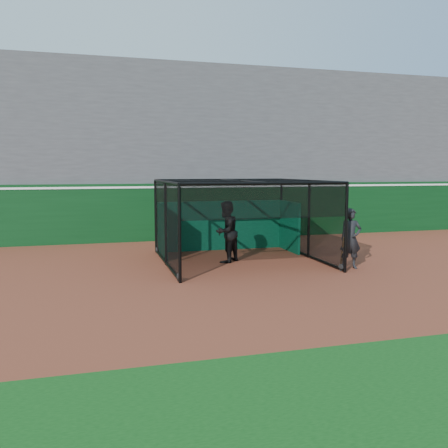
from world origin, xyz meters
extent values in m
plane|color=brown|center=(0.00, 0.00, 0.00)|extent=(120.00, 120.00, 0.00)
cube|color=#093312|center=(0.00, 8.50, 1.25)|extent=(50.00, 0.45, 2.50)
cube|color=white|center=(0.00, 8.50, 2.35)|extent=(50.00, 0.50, 0.08)
cube|color=#4C4C4F|center=(0.00, 12.38, 3.88)|extent=(50.00, 7.85, 7.75)
cube|color=#4C4C4F|center=(0.00, 15.80, 8.35)|extent=(50.00, 0.30, 1.20)
cube|color=#085134|center=(0.95, 5.36, 0.95)|extent=(4.93, 0.10, 1.90)
cylinder|color=black|center=(-1.57, 0.58, 0.11)|extent=(0.08, 0.22, 0.22)
cylinder|color=black|center=(3.48, 0.58, 0.11)|extent=(0.08, 0.22, 0.22)
cylinder|color=black|center=(-1.57, 5.28, 0.11)|extent=(0.08, 0.22, 0.22)
cylinder|color=black|center=(3.48, 5.28, 0.11)|extent=(0.08, 0.22, 0.22)
imported|color=black|center=(0.44, 2.90, 1.03)|extent=(1.26, 1.25, 2.06)
imported|color=black|center=(3.93, 0.87, 0.95)|extent=(0.73, 0.51, 1.90)
cylinder|color=#593819|center=(3.68, 0.92, 0.55)|extent=(0.15, 0.36, 0.94)
camera|label=1|loc=(-3.79, -12.21, 3.08)|focal=38.00mm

